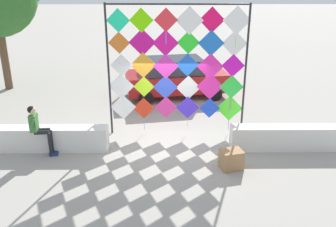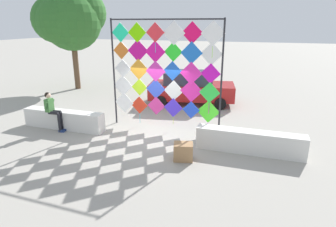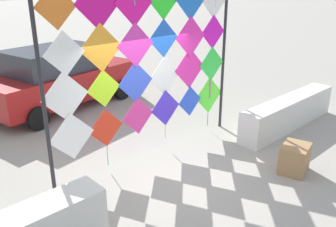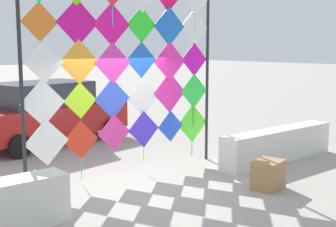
% 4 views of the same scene
% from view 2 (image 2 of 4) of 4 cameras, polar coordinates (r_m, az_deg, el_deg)
% --- Properties ---
extents(ground, '(120.00, 120.00, 0.00)m').
position_cam_2_polar(ground, '(11.25, -3.60, -4.56)').
color(ground, '#9E998E').
extents(plaza_ledge_left, '(3.61, 0.53, 0.77)m').
position_cam_2_polar(plaza_ledge_left, '(12.71, -20.09, -1.14)').
color(plaza_ledge_left, silver).
rests_on(plaza_ledge_left, ground).
extents(plaza_ledge_right, '(3.61, 0.53, 0.77)m').
position_cam_2_polar(plaza_ledge_right, '(10.14, 15.98, -5.46)').
color(plaza_ledge_right, silver).
rests_on(plaza_ledge_right, ground).
extents(kite_display_rack, '(4.66, 0.17, 4.43)m').
position_cam_2_polar(kite_display_rack, '(11.37, -0.59, 8.98)').
color(kite_display_rack, '#232328').
rests_on(kite_display_rack, ground).
extents(seated_vendor, '(0.75, 0.53, 1.62)m').
position_cam_2_polar(seated_vendor, '(12.39, -22.12, 0.97)').
color(seated_vendor, black).
rests_on(seated_vendor, ground).
extents(parked_car, '(4.79, 2.78, 1.76)m').
position_cam_2_polar(parked_car, '(15.62, 4.58, 5.21)').
color(parked_car, maroon).
rests_on(parked_car, ground).
extents(cardboard_box_small, '(0.71, 0.62, 0.56)m').
position_cam_2_polar(cardboard_box_small, '(9.30, 3.08, -7.62)').
color(cardboard_box_small, '#9E754C').
rests_on(cardboard_box_small, ground).
extents(tree_palm_like, '(4.32, 4.19, 6.29)m').
position_cam_2_polar(tree_palm_like, '(19.92, -19.25, 17.35)').
color(tree_palm_like, brown).
rests_on(tree_palm_like, ground).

